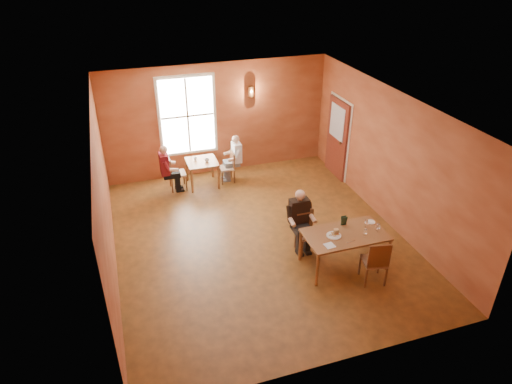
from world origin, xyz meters
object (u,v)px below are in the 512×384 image
object	(u,v)px
diner_white	(227,161)
chair_diner_maroon	(177,173)
diner_main	(308,226)
second_table	(203,173)
diner_maroon	(176,167)
chair_diner_main	(307,233)
chair_diner_white	(227,167)
chair_empty	(374,260)
main_table	(344,249)

from	to	relation	value
diner_white	chair_diner_maroon	distance (m)	1.34
diner_main	diner_white	distance (m)	3.62
second_table	diner_maroon	bearing A→B (deg)	180.00
chair_diner_main	chair_diner_maroon	xyz separation A→B (m)	(-2.08, 3.51, 0.01)
chair_diner_white	diner_white	size ratio (longest dim) A/B	0.69
chair_empty	chair_diner_white	distance (m)	5.02
main_table	second_table	distance (m)	4.59
diner_white	second_table	bearing A→B (deg)	90.00
chair_empty	diner_maroon	world-z (taller)	diner_maroon
chair_diner_white	diner_white	xyz separation A→B (m)	(0.03, 0.00, 0.19)
second_table	diner_white	xyz separation A→B (m)	(0.68, 0.00, 0.26)
diner_white	diner_maroon	distance (m)	1.36
second_table	diner_white	size ratio (longest dim) A/B	0.65
chair_empty	diner_main	bearing A→B (deg)	135.52
chair_diner_main	chair_diner_white	distance (m)	3.60
diner_main	diner_maroon	xyz separation A→B (m)	(-2.11, 3.54, -0.02)
main_table	chair_diner_maroon	world-z (taller)	chair_diner_maroon
diner_main	diner_maroon	distance (m)	4.12
chair_empty	diner_maroon	distance (m)	5.59
chair_empty	chair_diner_white	xyz separation A→B (m)	(-1.59, 4.76, -0.06)
diner_main	second_table	xyz separation A→B (m)	(-1.43, 3.54, -0.30)
main_table	chair_diner_maroon	xyz separation A→B (m)	(-2.58, 4.16, 0.08)
main_table	chair_diner_maroon	size ratio (longest dim) A/B	1.75
chair_diner_main	diner_main	world-z (taller)	diner_main
chair_diner_main	second_table	size ratio (longest dim) A/B	1.15
diner_main	chair_empty	xyz separation A→B (m)	(0.81, -1.22, -0.17)
chair_diner_white	main_table	bearing A→B (deg)	-162.93
diner_white	chair_diner_maroon	xyz separation A→B (m)	(-1.33, 0.00, -0.15)
second_table	chair_diner_maroon	xyz separation A→B (m)	(-0.65, 0.00, 0.11)
diner_maroon	chair_diner_main	bearing A→B (deg)	30.98
diner_main	chair_empty	distance (m)	1.47
chair_empty	second_table	world-z (taller)	chair_empty
diner_maroon	diner_main	bearing A→B (deg)	30.77
main_table	chair_diner_main	size ratio (longest dim) A/B	1.78
chair_empty	diner_white	xyz separation A→B (m)	(-1.56, 4.76, 0.13)
chair_diner_maroon	diner_maroon	xyz separation A→B (m)	(-0.03, 0.00, 0.17)
main_table	chair_empty	distance (m)	0.68
main_table	diner_white	size ratio (longest dim) A/B	1.32
chair_diner_main	diner_main	distance (m)	0.20
second_table	chair_diner_maroon	bearing A→B (deg)	180.00
chair_diner_main	chair_empty	bearing A→B (deg)	123.07
diner_main	second_table	size ratio (longest dim) A/B	1.65
chair_diner_white	diner_white	bearing A→B (deg)	-90.00
main_table	chair_diner_main	xyz separation A→B (m)	(-0.50, 0.65, 0.07)
chair_diner_white	chair_diner_maroon	xyz separation A→B (m)	(-1.30, 0.00, 0.04)
chair_empty	second_table	size ratio (longest dim) A/B	1.22
diner_main	second_table	world-z (taller)	diner_main
main_table	diner_main	distance (m)	0.84
chair_diner_main	diner_white	size ratio (longest dim) A/B	0.74
diner_main	chair_diner_maroon	distance (m)	4.11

